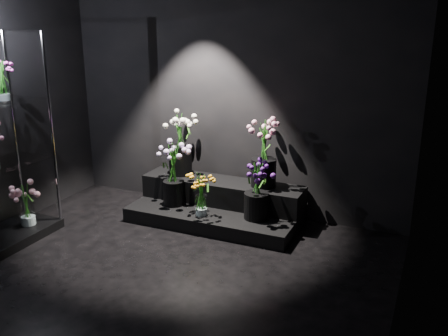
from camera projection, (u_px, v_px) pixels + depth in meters
The scene contains 11 objects.
floor at pixel (137, 288), 4.16m from camera, with size 4.00×4.00×0.00m, color black.
wall_back at pixel (232, 89), 5.49m from camera, with size 4.00×4.00×0.00m, color black.
wall_right at pixel (409, 153), 2.97m from camera, with size 4.00×4.00×0.00m, color black.
display_riser at pixel (218, 204), 5.54m from camera, with size 1.85×0.82×0.41m.
bouquet_orange_bells at pixel (201, 193), 5.21m from camera, with size 0.31×0.31×0.48m.
bouquet_lilac at pixel (173, 170), 5.46m from camera, with size 0.48×0.48×0.69m.
bouquet_purple at pixel (257, 190), 5.11m from camera, with size 0.36×0.36×0.59m.
bouquet_cream_roses at pixel (180, 139), 5.68m from camera, with size 0.41×0.41×0.71m.
bouquet_pink_roses at pixel (264, 151), 5.28m from camera, with size 0.36×0.36×0.74m.
bouquet_case_magenta at pixel (2, 80), 4.72m from camera, with size 0.25×0.25×0.38m.
bouquet_case_base_pink at pixel (26, 204), 5.12m from camera, with size 0.38×0.38×0.44m.
Camera 1 is at (2.15, -3.07, 2.20)m, focal length 40.00 mm.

